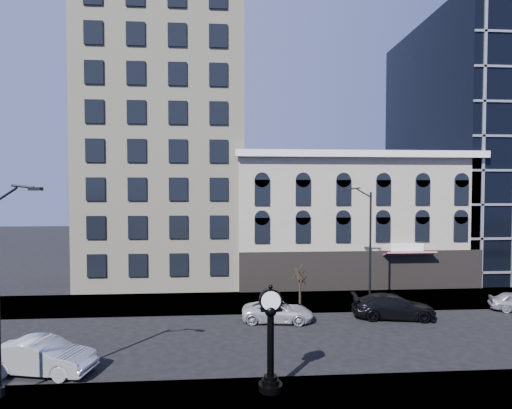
{
  "coord_description": "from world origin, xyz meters",
  "views": [
    {
      "loc": [
        0.09,
        -23.54,
        8.96
      ],
      "look_at": [
        2.0,
        4.0,
        8.0
      ],
      "focal_mm": 28.0,
      "sensor_mm": 36.0,
      "label": 1
    }
  ],
  "objects": [
    {
      "name": "ground",
      "position": [
        0.0,
        0.0,
        0.0
      ],
      "size": [
        160.0,
        160.0,
        0.0
      ],
      "primitive_type": "plane",
      "color": "black",
      "rests_on": "ground"
    },
    {
      "name": "sidewalk_far",
      "position": [
        0.0,
        8.0,
        0.06
      ],
      "size": [
        160.0,
        6.0,
        0.12
      ],
      "primitive_type": "cube",
      "color": "gray",
      "rests_on": "ground"
    },
    {
      "name": "cream_tower",
      "position": [
        -6.11,
        18.88,
        19.32
      ],
      "size": [
        15.9,
        15.4,
        42.5
      ],
      "color": "beige",
      "rests_on": "ground"
    },
    {
      "name": "victorian_row",
      "position": [
        12.0,
        15.89,
        6.0
      ],
      "size": [
        22.6,
        11.19,
        12.5
      ],
      "color": "#A59C87",
      "rests_on": "ground"
    },
    {
      "name": "glass_office",
      "position": [
        32.0,
        20.91,
        14.0
      ],
      "size": [
        20.0,
        20.15,
        28.0
      ],
      "color": "black",
      "rests_on": "ground"
    },
    {
      "name": "street_clock",
      "position": [
        1.93,
        -6.24,
        2.25
      ],
      "size": [
        1.07,
        1.07,
        4.71
      ],
      "rotation": [
        0.0,
        0.0,
        0.0
      ],
      "color": "black",
      "rests_on": "sidewalk_near"
    },
    {
      "name": "street_lamp_near",
      "position": [
        -9.06,
        -6.16,
        7.12
      ],
      "size": [
        2.36,
        0.81,
        9.27
      ],
      "rotation": [
        0.0,
        0.0,
        -0.24
      ],
      "color": "black",
      "rests_on": "sidewalk_near"
    },
    {
      "name": "street_lamp_far",
      "position": [
        10.19,
        6.07,
        7.1
      ],
      "size": [
        2.39,
        0.52,
        9.25
      ],
      "rotation": [
        0.0,
        0.0,
        3.04
      ],
      "color": "black",
      "rests_on": "sidewalk_far"
    },
    {
      "name": "bare_tree_far",
      "position": [
        5.66,
        7.01,
        2.75
      ],
      "size": [
        2.03,
        2.03,
        3.49
      ],
      "color": "black",
      "rests_on": "sidewalk_far"
    },
    {
      "name": "car_near_b",
      "position": [
        -9.05,
        -3.58,
        0.84
      ],
      "size": [
        5.34,
        2.77,
        1.68
      ],
      "primitive_type": "imported",
      "rotation": [
        0.0,
        0.0,
        1.37
      ],
      "color": "silver",
      "rests_on": "ground"
    },
    {
      "name": "car_far_a",
      "position": [
        3.45,
        3.35,
        0.67
      ],
      "size": [
        5.08,
        2.8,
        1.35
      ],
      "primitive_type": "imported",
      "rotation": [
        0.0,
        0.0,
        1.45
      ],
      "color": "silver",
      "rests_on": "ground"
    },
    {
      "name": "car_far_b",
      "position": [
        11.65,
        3.5,
        0.82
      ],
      "size": [
        5.97,
        3.14,
        1.65
      ],
      "primitive_type": "imported",
      "rotation": [
        0.0,
        0.0,
        1.42
      ],
      "color": "black",
      "rests_on": "ground"
    }
  ]
}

